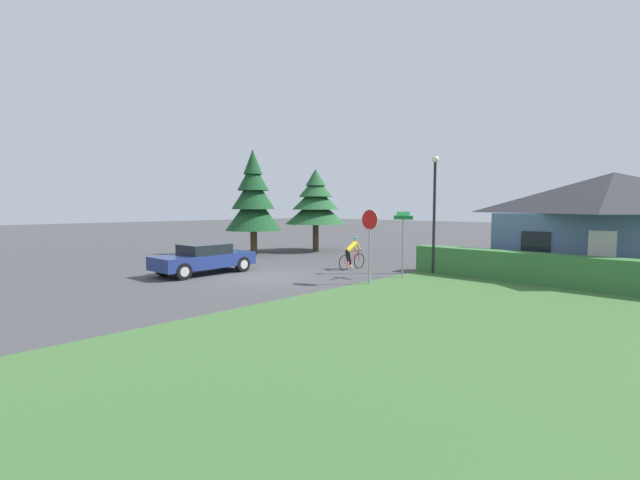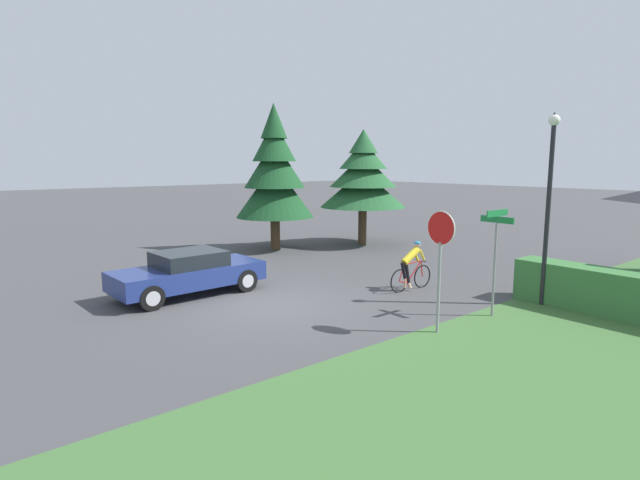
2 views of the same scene
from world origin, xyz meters
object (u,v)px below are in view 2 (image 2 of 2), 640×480
object	(u,v)px
sedan_left_lane	(189,273)
cyclist	(411,267)
stop_sign	(440,246)
street_name_sign	(496,243)
conifer_tall_near	(274,174)
street_lamp	(549,188)
conifer_tall_far	(363,177)

from	to	relation	value
sedan_left_lane	cyclist	world-z (taller)	cyclist
stop_sign	street_name_sign	size ratio (longest dim) A/B	1.04
street_name_sign	conifer_tall_near	world-z (taller)	conifer_tall_near
conifer_tall_near	sedan_left_lane	bearing A→B (deg)	-52.92
sedan_left_lane	street_lamp	xyz separation A→B (m)	(7.10, 6.98, 2.51)
street_lamp	conifer_tall_far	size ratio (longest dim) A/B	0.96
street_name_sign	conifer_tall_near	size ratio (longest dim) A/B	0.42
street_name_sign	conifer_tall_far	bearing A→B (deg)	152.39
stop_sign	conifer_tall_near	xyz separation A→B (m)	(-11.49, 3.41, 1.35)
street_lamp	cyclist	bearing A→B (deg)	-155.70
sedan_left_lane	conifer_tall_near	world-z (taller)	conifer_tall_near
cyclist	street_lamp	size ratio (longest dim) A/B	0.34
sedan_left_lane	stop_sign	size ratio (longest dim) A/B	1.57
cyclist	street_name_sign	bearing A→B (deg)	-95.75
sedan_left_lane	stop_sign	distance (m)	7.44
conifer_tall_near	conifer_tall_far	distance (m)	4.24
cyclist	stop_sign	bearing A→B (deg)	-128.07
cyclist	conifer_tall_far	bearing A→B (deg)	58.25
sedan_left_lane	cyclist	distance (m)	6.64
cyclist	street_name_sign	distance (m)	3.29
street_lamp	conifer_tall_near	distance (m)	11.92
stop_sign	street_lamp	bearing A→B (deg)	-92.78
conifer_tall_near	conifer_tall_far	world-z (taller)	conifer_tall_near
sedan_left_lane	cyclist	bearing A→B (deg)	-36.63
cyclist	street_name_sign	xyz separation A→B (m)	(3.05, -0.45, 1.15)
cyclist	conifer_tall_near	xyz separation A→B (m)	(-8.56, 0.88, 2.64)
sedan_left_lane	conifer_tall_far	size ratio (longest dim) A/B	0.81
sedan_left_lane	conifer_tall_near	distance (m)	8.40
cyclist	street_name_sign	world-z (taller)	street_name_sign
sedan_left_lane	stop_sign	world-z (taller)	stop_sign
stop_sign	cyclist	bearing A→B (deg)	-37.72
stop_sign	conifer_tall_far	world-z (taller)	conifer_tall_far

